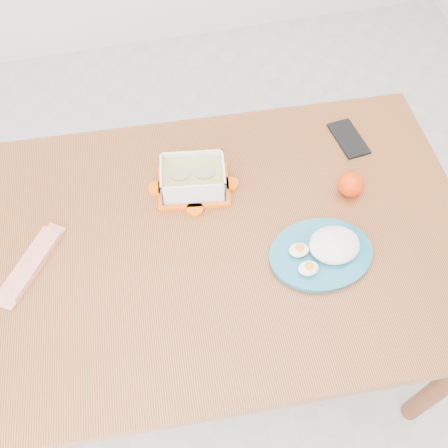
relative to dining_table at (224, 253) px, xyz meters
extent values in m
plane|color=#B7B7B2|center=(0.07, 0.15, -0.66)|extent=(3.50, 3.50, 0.00)
cube|color=#97572B|center=(0.00, 0.00, 0.07)|extent=(1.40, 0.98, 0.04)
cylinder|color=brown|center=(0.59, -0.42, -0.31)|extent=(0.06, 0.06, 0.71)
cylinder|color=brown|center=(-0.59, 0.42, -0.31)|extent=(0.06, 0.06, 0.71)
cylinder|color=brown|center=(0.63, 0.35, -0.31)|extent=(0.06, 0.06, 0.71)
cube|color=#FF5C07|center=(-0.05, 0.18, 0.09)|extent=(0.22, 0.18, 0.01)
cube|color=white|center=(-0.05, 0.18, 0.13)|extent=(0.19, 0.15, 0.07)
cube|color=tan|center=(-0.05, 0.18, 0.13)|extent=(0.18, 0.14, 0.05)
cylinder|color=tan|center=(-0.08, 0.18, 0.14)|extent=(0.07, 0.07, 0.02)
cylinder|color=tan|center=(-0.01, 0.17, 0.14)|extent=(0.07, 0.07, 0.02)
sphere|color=#FB3805|center=(0.38, 0.06, 0.12)|extent=(0.07, 0.07, 0.07)
cylinder|color=#186484|center=(0.23, -0.12, 0.09)|extent=(0.27, 0.27, 0.02)
ellipsoid|color=white|center=(0.27, -0.11, 0.13)|extent=(0.14, 0.12, 0.06)
ellipsoid|color=white|center=(0.17, -0.10, 0.12)|extent=(0.05, 0.04, 0.03)
ellipsoid|color=white|center=(0.18, -0.16, 0.12)|extent=(0.05, 0.04, 0.03)
cube|color=red|center=(-0.50, 0.03, 0.10)|extent=(0.16, 0.20, 0.02)
cube|color=black|center=(0.45, 0.25, 0.09)|extent=(0.09, 0.16, 0.01)
camera|label=1|loc=(-0.16, -0.69, 1.21)|focal=40.00mm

